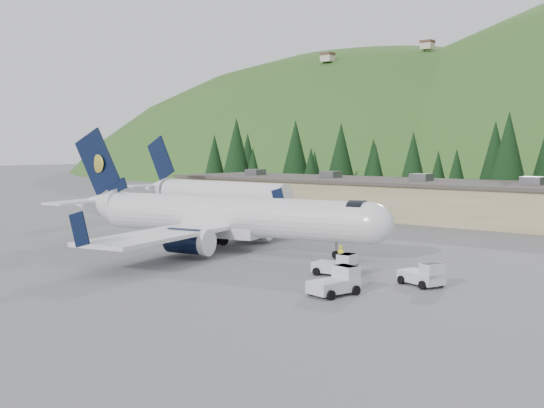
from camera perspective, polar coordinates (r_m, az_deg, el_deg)
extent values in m
plane|color=slate|center=(64.35, -3.41, -3.89)|extent=(600.00, 600.00, 0.00)
cylinder|color=white|center=(63.94, -3.43, -0.99)|extent=(27.17, 9.15, 3.63)
ellipsoid|color=white|center=(58.17, 8.05, -1.60)|extent=(5.36, 4.53, 3.63)
cylinder|color=black|center=(58.46, 7.16, -1.13)|extent=(1.94, 3.21, 2.99)
cone|color=white|center=(73.68, -14.42, -0.07)|extent=(6.41, 4.75, 3.63)
cube|color=white|center=(64.61, -4.16, -2.29)|extent=(8.19, 4.62, 0.96)
cube|color=white|center=(65.05, -4.88, -1.75)|extent=(11.99, 33.18, 0.34)
cube|color=black|center=(79.83, 0.56, 0.37)|extent=(1.94, 0.55, 2.77)
cube|color=black|center=(52.91, -15.82, -2.04)|extent=(1.94, 0.55, 2.77)
cylinder|color=black|center=(69.42, -1.72, -2.01)|extent=(4.42, 3.01, 2.22)
cylinder|color=white|center=(68.55, -0.39, -2.09)|extent=(1.05, 2.42, 2.35)
cube|color=white|center=(69.36, -1.72, -1.57)|extent=(2.13, 0.68, 0.87)
cylinder|color=black|center=(60.00, -6.97, -3.11)|extent=(4.42, 3.01, 2.22)
cylinder|color=white|center=(58.99, -5.50, -3.23)|extent=(1.05, 2.42, 2.35)
cube|color=white|center=(59.93, -6.98, -2.61)|extent=(2.13, 0.68, 0.87)
cube|color=black|center=(73.32, -14.38, 3.44)|extent=(5.89, 1.52, 7.08)
ellipsoid|color=yellow|center=(73.34, -14.17, 3.30)|extent=(1.90, 0.57, 1.91)
ellipsoid|color=yellow|center=(73.05, -14.37, 3.29)|extent=(1.90, 0.57, 1.91)
cube|color=black|center=(71.76, -12.85, 1.44)|extent=(2.65, 0.79, 1.91)
cube|color=white|center=(73.96, -14.71, 0.32)|extent=(4.95, 12.31, 0.21)
cylinder|color=slate|center=(59.51, 5.39, -3.77)|extent=(0.23, 0.23, 1.74)
cylinder|color=black|center=(59.58, 5.39, -4.25)|extent=(0.77, 0.42, 0.73)
cylinder|color=slate|center=(67.91, -4.38, -2.62)|extent=(0.27, 0.27, 1.93)
cylinder|color=black|center=(67.77, -4.10, -3.01)|extent=(1.11, 0.55, 1.06)
cylinder|color=black|center=(68.17, -4.65, -2.96)|extent=(1.11, 0.55, 1.06)
cylinder|color=slate|center=(63.60, -6.87, -3.14)|extent=(0.27, 0.27, 1.93)
cylinder|color=black|center=(63.44, -6.58, -3.56)|extent=(1.11, 0.55, 1.06)
cylinder|color=black|center=(63.87, -7.15, -3.51)|extent=(1.11, 0.55, 1.06)
cylinder|color=white|center=(94.94, -4.08, 0.84)|extent=(22.00, 3.60, 3.60)
cone|color=white|center=(105.07, -9.62, 1.27)|extent=(5.00, 3.60, 3.60)
cube|color=black|center=(104.14, -9.29, 3.78)|extent=(5.82, 0.28, 6.89)
cube|color=white|center=(105.03, -9.62, 1.60)|extent=(2.40, 11.00, 0.20)
cube|color=silver|center=(51.97, 5.27, -5.32)|extent=(3.37, 1.86, 0.76)
cube|color=silver|center=(51.33, 6.33, -4.71)|extent=(1.19, 1.59, 0.98)
cube|color=black|center=(51.26, 6.33, -4.23)|extent=(1.08, 1.48, 0.11)
cylinder|color=black|center=(52.24, 6.78, -5.60)|extent=(0.62, 0.28, 0.61)
cylinder|color=black|center=(50.75, 5.84, -5.90)|extent=(0.62, 0.28, 0.61)
cylinder|color=black|center=(53.30, 4.72, -5.38)|extent=(0.62, 0.28, 0.61)
cylinder|color=black|center=(51.84, 3.74, -5.66)|extent=(0.62, 0.28, 0.61)
cube|color=silver|center=(49.15, 12.35, -6.00)|extent=(3.59, 2.60, 0.75)
cube|color=silver|center=(48.27, 13.24, -5.43)|extent=(1.52, 1.78, 0.97)
cube|color=black|center=(48.19, 13.25, -4.92)|extent=(1.38, 1.64, 0.11)
cylinder|color=black|center=(49.03, 13.94, -6.40)|extent=(0.65, 0.42, 0.60)
cylinder|color=black|center=(47.85, 12.47, -6.64)|extent=(0.65, 0.42, 0.60)
cylinder|color=black|center=(50.55, 12.22, -6.03)|extent=(0.65, 0.42, 0.60)
cylinder|color=black|center=(49.41, 10.75, -6.26)|extent=(0.65, 0.42, 0.60)
cube|color=silver|center=(45.07, 5.18, -6.83)|extent=(2.36, 3.72, 0.80)
cube|color=silver|center=(45.74, 6.22, -5.78)|extent=(1.80, 1.44, 1.03)
cube|color=black|center=(45.66, 6.22, -5.22)|extent=(1.67, 1.30, 0.11)
cylinder|color=black|center=(46.57, 5.39, -6.84)|extent=(0.37, 0.68, 0.64)
cylinder|color=black|center=(45.31, 7.04, -7.18)|extent=(0.37, 0.68, 0.64)
cylinder|color=black|center=(45.01, 3.29, -7.24)|extent=(0.37, 0.68, 0.64)
cylinder|color=black|center=(43.71, 4.94, -7.61)|extent=(0.37, 0.68, 0.64)
cube|color=#9D8D60|center=(97.66, 9.75, 0.42)|extent=(70.00, 16.00, 4.80)
cube|color=#47423D|center=(97.50, 9.77, 1.91)|extent=(71.00, 17.00, 0.40)
cube|color=slate|center=(112.01, -1.40, 2.67)|extent=(2.50, 2.50, 1.00)
cube|color=slate|center=(102.81, 4.93, 2.47)|extent=(2.50, 2.50, 1.00)
cube|color=slate|center=(95.09, 12.39, 2.19)|extent=(2.50, 2.50, 1.00)
cube|color=slate|center=(89.24, 20.99, 1.83)|extent=(2.50, 2.50, 1.00)
imported|color=yellow|center=(55.96, 5.79, -4.33)|extent=(0.66, 0.46, 1.72)
cone|color=black|center=(148.25, -4.82, 3.76)|extent=(5.23, 5.23, 10.70)
cone|color=black|center=(149.45, -2.05, 3.86)|extent=(5.38, 5.38, 11.01)
cone|color=black|center=(139.11, -2.99, 4.46)|extent=(6.58, 6.58, 13.46)
cone|color=black|center=(137.65, -1.60, 3.03)|extent=(4.06, 4.06, 8.30)
cone|color=black|center=(141.26, 1.98, 4.40)|extent=(6.45, 6.45, 13.19)
cone|color=black|center=(139.46, 3.57, 2.89)|extent=(3.78, 3.78, 7.73)
cone|color=black|center=(129.22, 3.27, 2.92)|extent=(4.07, 4.07, 8.32)
cone|color=black|center=(133.23, 5.79, 4.14)|extent=(6.07, 6.07, 12.42)
cone|color=black|center=(133.43, 8.46, 3.35)|extent=(4.77, 4.77, 9.77)
cone|color=black|center=(127.81, 8.63, 3.05)|extent=(4.38, 4.38, 8.96)
cone|color=black|center=(128.64, 11.78, 2.64)|extent=(3.77, 3.77, 7.72)
cone|color=black|center=(119.20, 11.72, 3.42)|extent=(5.21, 5.21, 10.65)
cone|color=black|center=(117.59, 13.72, 2.46)|extent=(3.84, 3.84, 7.85)
cone|color=black|center=(114.55, 15.17, 2.47)|extent=(3.98, 3.98, 8.15)
cone|color=black|center=(116.21, 18.15, 3.70)|extent=(5.88, 5.88, 12.02)
cone|color=black|center=(110.74, 19.17, 4.00)|extent=(6.39, 6.39, 13.08)
ellipsoid|color=#31501E|center=(268.03, 7.76, -13.70)|extent=(336.00, 240.00, 240.00)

